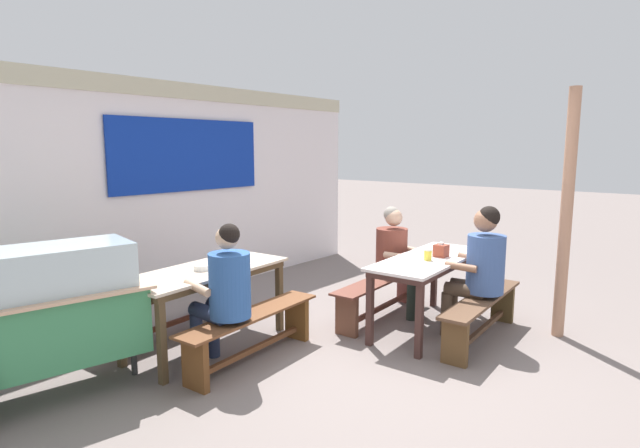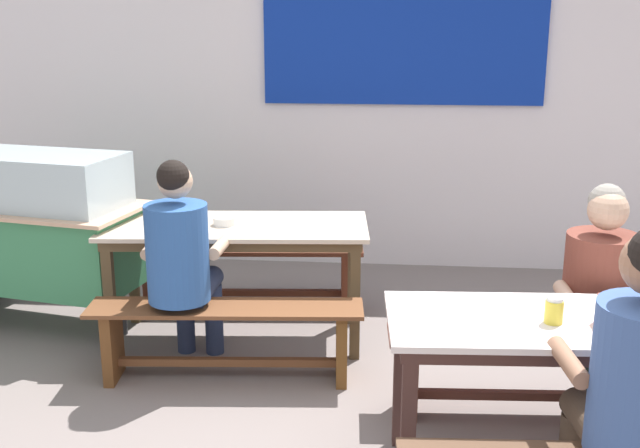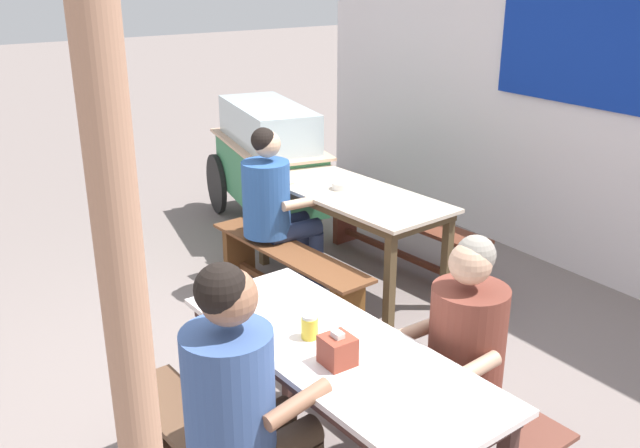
% 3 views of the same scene
% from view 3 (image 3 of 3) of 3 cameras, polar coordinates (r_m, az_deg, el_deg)
% --- Properties ---
extents(ground_plane, '(40.00, 40.00, 0.00)m').
position_cam_3_polar(ground_plane, '(4.26, -4.95, -13.07)').
color(ground_plane, slate).
extents(backdrop_wall, '(6.58, 0.23, 2.68)m').
position_cam_3_polar(backdrop_wall, '(5.67, 21.95, 9.51)').
color(backdrop_wall, silver).
rests_on(backdrop_wall, ground_plane).
extents(dining_table_far, '(1.68, 0.81, 0.76)m').
position_cam_3_polar(dining_table_far, '(5.22, 2.37, 1.89)').
color(dining_table_far, beige).
rests_on(dining_table_far, ground_plane).
extents(dining_table_near, '(1.69, 0.73, 0.76)m').
position_cam_3_polar(dining_table_near, '(3.17, 1.37, -11.22)').
color(dining_table_near, silver).
rests_on(dining_table_near, ground_plane).
extents(bench_far_back, '(1.65, 0.40, 0.44)m').
position_cam_3_polar(bench_far_back, '(5.72, 6.62, -0.58)').
color(bench_far_back, brown).
rests_on(bench_far_back, ground_plane).
extents(bench_far_front, '(1.56, 0.43, 0.44)m').
position_cam_3_polar(bench_far_front, '(5.03, -2.60, -3.66)').
color(bench_far_front, brown).
rests_on(bench_far_front, ground_plane).
extents(bench_near_back, '(1.59, 0.38, 0.44)m').
position_cam_3_polar(bench_near_back, '(3.71, 8.38, -13.43)').
color(bench_near_back, brown).
rests_on(bench_near_back, ground_plane).
extents(food_cart, '(1.93, 1.02, 1.16)m').
position_cam_3_polar(food_cart, '(6.42, -4.26, 5.51)').
color(food_cart, '#398554').
rests_on(food_cart, ground_plane).
extents(person_left_back_turned, '(0.46, 0.60, 1.27)m').
position_cam_3_polar(person_left_back_turned, '(5.10, -3.70, 1.77)').
color(person_left_back_turned, '#263150').
rests_on(person_left_back_turned, ground_plane).
extents(person_near_front, '(0.50, 0.58, 1.33)m').
position_cam_3_polar(person_near_front, '(2.86, -6.44, -13.42)').
color(person_near_front, '#4C3A2C').
rests_on(person_near_front, ground_plane).
extents(person_right_near_table, '(0.47, 0.55, 1.23)m').
position_cam_3_polar(person_right_near_table, '(3.32, 11.11, -9.74)').
color(person_right_near_table, black).
rests_on(person_right_near_table, ground_plane).
extents(tissue_box, '(0.13, 0.13, 0.15)m').
position_cam_3_polar(tissue_box, '(2.98, 1.43, -10.18)').
color(tissue_box, brown).
rests_on(tissue_box, dining_table_near).
extents(condiment_jar, '(0.08, 0.08, 0.12)m').
position_cam_3_polar(condiment_jar, '(3.17, -0.85, -8.32)').
color(condiment_jar, yellow).
rests_on(condiment_jar, dining_table_near).
extents(soup_bowl, '(0.14, 0.14, 0.05)m').
position_cam_3_polar(soup_bowl, '(5.22, 1.75, 3.14)').
color(soup_bowl, silver).
rests_on(soup_bowl, dining_table_far).
extents(wooden_support_post, '(0.11, 0.11, 2.46)m').
position_cam_3_polar(wooden_support_post, '(1.95, -14.52, -15.50)').
color(wooden_support_post, tan).
rests_on(wooden_support_post, ground_plane).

